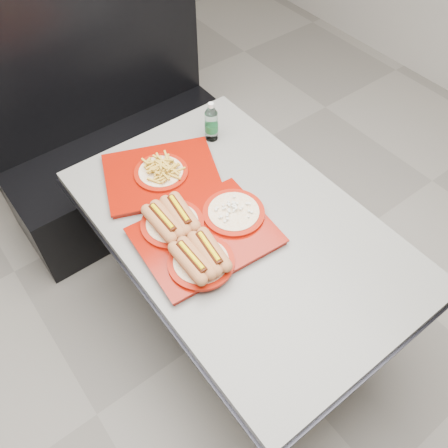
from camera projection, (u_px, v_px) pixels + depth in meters
ground at (237, 317)px, 2.42m from camera, size 6.00×6.00×0.00m
diner_table at (240, 250)px, 1.97m from camera, size 0.92×1.42×0.75m
booth_bench at (118, 144)px, 2.66m from camera, size 1.30×0.57×1.35m
tray_near at (200, 234)px, 1.76m from camera, size 0.53×0.45×0.11m
tray_far at (161, 173)px, 1.98m from camera, size 0.57×0.51×0.09m
water_bottle at (211, 124)px, 2.10m from camera, size 0.06×0.06×0.19m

